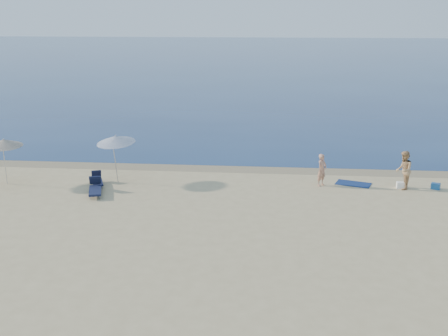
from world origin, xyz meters
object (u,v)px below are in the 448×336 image
object	(u,v)px
umbrella_near	(116,139)
blue_cooler	(436,186)
person_right	(404,170)
person_left	(322,170)

from	to	relation	value
umbrella_near	blue_cooler	bearing A→B (deg)	23.95
blue_cooler	person_right	bearing A→B (deg)	-152.43
person_left	umbrella_near	bearing A→B (deg)	130.77
person_left	blue_cooler	xyz separation A→B (m)	(5.73, -0.07, -0.68)
blue_cooler	umbrella_near	distance (m)	16.55
blue_cooler	person_left	bearing A→B (deg)	-156.80
person_right	blue_cooler	world-z (taller)	person_right
person_left	blue_cooler	bearing A→B (deg)	-51.11
blue_cooler	umbrella_near	bearing A→B (deg)	-155.58
person_right	umbrella_near	xyz separation A→B (m)	(-14.74, -0.04, 1.29)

